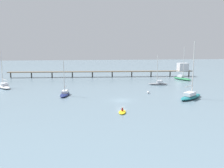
% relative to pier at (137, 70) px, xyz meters
% --- Properties ---
extents(ground_plane, '(400.00, 400.00, 0.00)m').
position_rel_pier_xyz_m(ground_plane, '(-15.60, -44.94, -3.14)').
color(ground_plane, slate).
extents(pier, '(80.86, 9.00, 5.97)m').
position_rel_pier_xyz_m(pier, '(0.00, 0.00, 0.00)').
color(pier, brown).
rests_on(pier, ground_plane).
extents(sailboat_navy, '(2.95, 7.34, 9.37)m').
position_rel_pier_xyz_m(sailboat_navy, '(-29.51, -37.05, -2.54)').
color(sailboat_navy, navy).
rests_on(sailboat_navy, ground_plane).
extents(sailboat_green, '(5.32, 9.46, 13.13)m').
position_rel_pier_xyz_m(sailboat_green, '(15.10, -12.87, -2.33)').
color(sailboat_green, '#287F4C').
rests_on(sailboat_green, ground_plane).
extents(sailboat_gray, '(6.96, 3.04, 10.38)m').
position_rel_pier_xyz_m(sailboat_gray, '(1.32, -23.49, -2.47)').
color(sailboat_gray, gray).
rests_on(sailboat_gray, ground_plane).
extents(sailboat_white, '(7.51, 9.51, 11.53)m').
position_rel_pier_xyz_m(sailboat_white, '(-49.56, -22.46, -2.43)').
color(sailboat_white, white).
rests_on(sailboat_white, ground_plane).
extents(sailboat_teal, '(9.12, 7.81, 14.23)m').
position_rel_pier_xyz_m(sailboat_teal, '(1.79, -45.65, -2.32)').
color(sailboat_teal, '#1E727A').
rests_on(sailboat_teal, ground_plane).
extents(dinghy_yellow, '(2.19, 3.33, 1.14)m').
position_rel_pier_xyz_m(dinghy_yellow, '(-17.41, -55.46, -2.93)').
color(dinghy_yellow, yellow).
rests_on(dinghy_yellow, ground_plane).
extents(mooring_buoy_near, '(0.60, 0.60, 0.60)m').
position_rel_pier_xyz_m(mooring_buoy_near, '(5.37, -15.26, -2.84)').
color(mooring_buoy_near, silver).
rests_on(mooring_buoy_near, ground_plane).
extents(mooring_buoy_outer, '(0.75, 0.75, 0.75)m').
position_rel_pier_xyz_m(mooring_buoy_outer, '(-6.72, -38.00, -2.76)').
color(mooring_buoy_outer, silver).
rests_on(mooring_buoy_outer, ground_plane).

